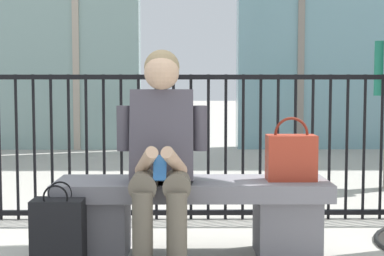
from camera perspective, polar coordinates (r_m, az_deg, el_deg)
name	(u,v)px	position (r m, az deg, el deg)	size (l,w,h in m)	color
ground_plane	(192,255)	(3.54, 0.02, -12.33)	(60.00, 60.00, 0.00)	#B2ADA3
stone_bench	(192,210)	(3.47, 0.02, -8.03)	(1.60, 0.44, 0.45)	slate
seated_person_with_phone	(161,149)	(3.28, -3.02, -2.05)	(0.52, 0.66, 1.21)	#6B6051
handbag_on_bench	(291,156)	(3.46, 9.68, -2.76)	(0.29, 0.16, 0.37)	#B23823
shopping_bag	(59,234)	(3.29, -12.94, -10.09)	(0.28, 0.17, 0.48)	black
plaza_railing	(191,147)	(4.33, -0.10, -1.83)	(7.78, 0.04, 1.08)	black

